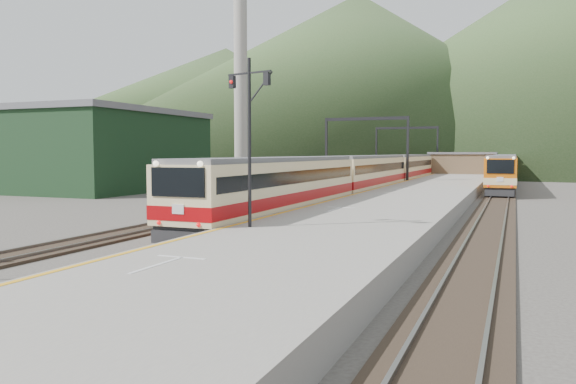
% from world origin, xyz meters
% --- Properties ---
extents(track_main, '(2.60, 200.00, 0.23)m').
position_xyz_m(track_main, '(0.00, 40.00, 0.07)').
color(track_main, black).
rests_on(track_main, ground).
extents(track_far, '(2.60, 200.00, 0.23)m').
position_xyz_m(track_far, '(-5.00, 40.00, 0.07)').
color(track_far, black).
rests_on(track_far, ground).
extents(track_second, '(2.60, 200.00, 0.23)m').
position_xyz_m(track_second, '(11.50, 40.00, 0.07)').
color(track_second, black).
rests_on(track_second, ground).
extents(platform, '(8.00, 100.00, 1.00)m').
position_xyz_m(platform, '(5.60, 38.00, 0.50)').
color(platform, gray).
rests_on(platform, ground).
extents(gantry_near, '(9.55, 0.25, 8.00)m').
position_xyz_m(gantry_near, '(-2.85, 55.00, 5.59)').
color(gantry_near, black).
rests_on(gantry_near, ground).
extents(gantry_far, '(9.55, 0.25, 8.00)m').
position_xyz_m(gantry_far, '(-2.85, 80.00, 5.59)').
color(gantry_far, black).
rests_on(gantry_far, ground).
extents(warehouse, '(14.50, 20.50, 8.60)m').
position_xyz_m(warehouse, '(-28.00, 42.00, 4.32)').
color(warehouse, black).
rests_on(warehouse, ground).
extents(smokestack, '(1.80, 1.80, 30.00)m').
position_xyz_m(smokestack, '(-22.00, 62.00, 15.00)').
color(smokestack, '#9E998E').
rests_on(smokestack, ground).
extents(station_shed, '(9.40, 4.40, 3.10)m').
position_xyz_m(station_shed, '(5.60, 78.00, 2.57)').
color(station_shed, brown).
rests_on(station_shed, platform).
extents(hill_a, '(180.00, 180.00, 60.00)m').
position_xyz_m(hill_a, '(-40.00, 190.00, 30.00)').
color(hill_a, '#314E24').
rests_on(hill_a, ground).
extents(hill_b, '(220.00, 220.00, 75.00)m').
position_xyz_m(hill_b, '(30.00, 230.00, 37.50)').
color(hill_b, '#314E24').
rests_on(hill_b, ground).
extents(hill_d, '(200.00, 200.00, 55.00)m').
position_xyz_m(hill_d, '(-120.00, 240.00, 27.50)').
color(hill_d, '#314E24').
rests_on(hill_d, ground).
extents(main_train, '(3.07, 62.91, 3.75)m').
position_xyz_m(main_train, '(0.00, 44.33, 2.10)').
color(main_train, beige).
rests_on(main_train, track_main).
extents(second_train, '(2.69, 55.33, 3.29)m').
position_xyz_m(second_train, '(11.50, 72.83, 1.87)').
color(second_train, '#D4600C').
rests_on(second_train, track_second).
extents(signal_mast, '(2.16, 0.65, 6.82)m').
position_xyz_m(signal_mast, '(2.68, 14.02, 5.17)').
color(signal_mast, black).
rests_on(signal_mast, platform).
extents(short_signal_b, '(0.26, 0.22, 2.27)m').
position_xyz_m(short_signal_b, '(-2.15, 34.53, 1.46)').
color(short_signal_b, black).
rests_on(short_signal_b, ground).
extents(short_signal_c, '(0.26, 0.22, 2.27)m').
position_xyz_m(short_signal_c, '(-7.25, 21.34, 1.46)').
color(short_signal_c, black).
rests_on(short_signal_c, ground).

